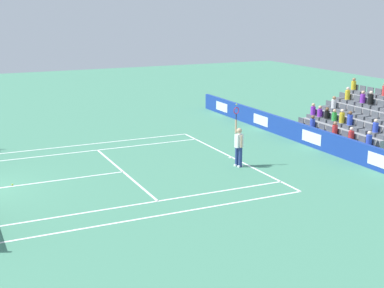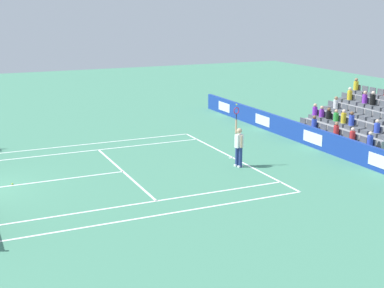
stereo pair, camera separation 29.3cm
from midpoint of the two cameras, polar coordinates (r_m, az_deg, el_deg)
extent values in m
cube|color=white|center=(26.28, 3.91, -1.41)|extent=(10.97, 0.10, 0.01)
cube|color=white|center=(24.19, -7.55, -2.89)|extent=(8.23, 0.10, 0.01)
cube|color=white|center=(23.48, -15.02, -3.79)|extent=(0.10, 6.40, 0.01)
cube|color=white|center=(27.89, -11.04, -0.73)|extent=(0.10, 11.89, 0.01)
cube|color=white|center=(20.35, -5.20, -6.15)|extent=(0.10, 11.89, 0.01)
cube|color=white|center=(29.18, -11.71, -0.10)|extent=(0.10, 11.89, 0.01)
cube|color=white|center=(19.15, -3.78, -7.45)|extent=(0.10, 11.89, 0.01)
cube|color=white|center=(26.24, 3.72, -1.43)|extent=(0.10, 0.20, 0.01)
cube|color=#193899|center=(28.71, 12.26, 0.69)|extent=(24.36, 0.20, 1.03)
cube|color=white|center=(25.08, 18.78, -1.71)|extent=(1.56, 0.01, 0.58)
cube|color=white|center=(28.64, 12.08, 0.67)|extent=(1.56, 0.01, 0.58)
cube|color=white|center=(32.55, 6.93, 2.49)|extent=(1.56, 0.01, 0.58)
cube|color=white|center=(36.69, 2.89, 3.90)|extent=(1.56, 0.01, 0.58)
cylinder|color=navy|center=(24.66, 4.74, -1.40)|extent=(0.16, 0.16, 0.90)
cylinder|color=navy|center=(24.83, 4.37, -1.28)|extent=(0.16, 0.16, 0.90)
cube|color=white|center=(24.77, 4.72, -2.31)|extent=(0.17, 0.28, 0.08)
cube|color=white|center=(24.94, 4.36, -2.19)|extent=(0.17, 0.28, 0.08)
cube|color=white|center=(24.56, 4.59, 0.34)|extent=(0.29, 0.40, 0.60)
sphere|color=#D3A884|center=(24.45, 4.61, 1.39)|extent=(0.24, 0.24, 0.24)
cylinder|color=#D3A884|center=(24.58, 4.28, 1.82)|extent=(0.09, 0.09, 0.62)
cylinder|color=#D3A884|center=(24.36, 4.85, 0.27)|extent=(0.09, 0.09, 0.56)
cylinder|color=black|center=(24.48, 4.30, 2.85)|extent=(0.04, 0.04, 0.28)
torus|color=red|center=(24.43, 4.31, 3.50)|extent=(0.09, 0.31, 0.31)
sphere|color=#D1E533|center=(24.38, 4.32, 4.14)|extent=(0.07, 0.07, 0.07)
cube|color=gray|center=(29.43, 13.90, 0.32)|extent=(6.20, 0.95, 0.42)
cube|color=#545960|center=(27.32, 17.59, -0.33)|extent=(0.48, 0.44, 0.20)
cube|color=#545960|center=(27.40, 17.93, 0.22)|extent=(0.48, 0.04, 0.30)
cube|color=#545960|center=(27.76, 16.73, -0.04)|extent=(0.48, 0.44, 0.20)
cube|color=#545960|center=(27.84, 17.07, 0.50)|extent=(0.48, 0.04, 0.30)
cube|color=#545960|center=(28.21, 15.90, 0.24)|extent=(0.48, 0.44, 0.20)
cube|color=#545960|center=(28.28, 16.24, 0.77)|extent=(0.48, 0.04, 0.30)
cube|color=#545960|center=(28.67, 15.09, 0.51)|extent=(0.48, 0.44, 0.20)
cube|color=#545960|center=(28.74, 15.43, 1.04)|extent=(0.48, 0.04, 0.30)
cube|color=#545960|center=(29.13, 14.31, 0.78)|extent=(0.48, 0.44, 0.20)
cube|color=#545960|center=(29.20, 14.65, 1.29)|extent=(0.48, 0.04, 0.30)
cube|color=#545960|center=(29.59, 13.56, 1.03)|extent=(0.48, 0.44, 0.20)
cube|color=#545960|center=(29.66, 13.89, 1.54)|extent=(0.48, 0.04, 0.30)
cube|color=#545960|center=(30.07, 12.82, 1.28)|extent=(0.48, 0.44, 0.20)
cube|color=#545960|center=(30.13, 13.15, 1.77)|extent=(0.48, 0.04, 0.30)
cube|color=#545960|center=(30.54, 12.12, 1.51)|extent=(0.48, 0.44, 0.20)
cube|color=#545960|center=(30.61, 12.44, 2.00)|extent=(0.48, 0.04, 0.30)
cube|color=#545960|center=(31.03, 11.43, 1.75)|extent=(0.48, 0.44, 0.20)
cube|color=#545960|center=(31.09, 11.75, 2.23)|extent=(0.48, 0.04, 0.30)
cube|color=#545960|center=(31.51, 10.76, 1.97)|extent=(0.48, 0.44, 0.20)
cube|color=#545960|center=(31.58, 11.08, 2.44)|extent=(0.48, 0.04, 0.30)
cube|color=gray|center=(29.98, 15.33, 0.89)|extent=(6.20, 0.95, 0.84)
cube|color=#545960|center=(27.87, 19.09, 0.72)|extent=(0.48, 0.44, 0.20)
cube|color=#545960|center=(28.30, 18.23, 0.99)|extent=(0.48, 0.44, 0.20)
cube|color=#545960|center=(28.39, 18.56, 1.52)|extent=(0.48, 0.04, 0.30)
cube|color=#545960|center=(28.74, 17.39, 1.25)|extent=(0.48, 0.44, 0.20)
cube|color=#545960|center=(28.82, 17.72, 1.77)|extent=(0.48, 0.04, 0.30)
cube|color=#545960|center=(29.19, 16.57, 1.50)|extent=(0.48, 0.44, 0.20)
cube|color=#545960|center=(29.27, 16.90, 2.01)|extent=(0.48, 0.04, 0.30)
cube|color=#545960|center=(29.64, 15.79, 1.74)|extent=(0.48, 0.44, 0.20)
cube|color=#545960|center=(29.72, 16.11, 2.24)|extent=(0.48, 0.04, 0.30)
cube|color=#545960|center=(30.10, 15.02, 1.98)|extent=(0.48, 0.44, 0.20)
cube|color=#545960|center=(30.18, 15.34, 2.47)|extent=(0.48, 0.04, 0.30)
cube|color=#545960|center=(30.56, 14.28, 2.20)|extent=(0.48, 0.44, 0.20)
cube|color=#545960|center=(30.64, 14.60, 2.69)|extent=(0.48, 0.04, 0.30)
cube|color=#545960|center=(31.03, 13.56, 2.43)|extent=(0.48, 0.44, 0.20)
cube|color=#545960|center=(31.11, 13.87, 2.91)|extent=(0.48, 0.04, 0.30)
cube|color=#545960|center=(31.51, 12.86, 2.64)|extent=(0.48, 0.44, 0.20)
cube|color=#545960|center=(31.58, 13.17, 3.11)|extent=(0.48, 0.04, 0.30)
cube|color=#545960|center=(31.99, 12.18, 2.85)|extent=(0.48, 0.44, 0.20)
cube|color=#545960|center=(32.06, 12.49, 3.31)|extent=(0.48, 0.04, 0.30)
cube|color=gray|center=(30.55, 16.72, 1.44)|extent=(6.20, 0.95, 1.26)
cube|color=#545960|center=(29.30, 18.82, 2.21)|extent=(0.48, 0.44, 0.20)
cube|color=#545960|center=(29.39, 19.15, 2.72)|extent=(0.48, 0.04, 0.30)
cube|color=#545960|center=(29.74, 18.00, 2.45)|extent=(0.48, 0.44, 0.20)
cube|color=#545960|center=(29.83, 18.32, 2.95)|extent=(0.48, 0.04, 0.30)
cube|color=#545960|center=(30.18, 17.21, 2.67)|extent=(0.48, 0.44, 0.20)
cube|color=#545960|center=(30.27, 17.52, 3.16)|extent=(0.48, 0.04, 0.30)
cube|color=#545960|center=(30.63, 16.43, 2.89)|extent=(0.48, 0.44, 0.20)
cube|color=#545960|center=(30.72, 16.75, 3.37)|extent=(0.48, 0.04, 0.30)
cube|color=#545960|center=(31.09, 15.68, 3.10)|extent=(0.48, 0.44, 0.20)
cube|color=#545960|center=(31.17, 15.99, 3.58)|extent=(0.48, 0.04, 0.30)
cube|color=#545960|center=(31.55, 14.95, 3.31)|extent=(0.48, 0.44, 0.20)
cube|color=#545960|center=(31.63, 15.26, 3.78)|extent=(0.48, 0.04, 0.30)
cube|color=#545960|center=(32.02, 14.24, 3.51)|extent=(0.48, 0.44, 0.20)
cube|color=#545960|center=(32.10, 14.55, 3.97)|extent=(0.48, 0.04, 0.30)
cube|color=#545960|center=(32.49, 13.56, 3.70)|extent=(0.48, 0.44, 0.20)
cube|color=#545960|center=(32.57, 13.86, 4.15)|extent=(0.48, 0.04, 0.30)
cube|color=gray|center=(31.14, 18.06, 1.97)|extent=(6.20, 0.95, 1.68)
cube|color=#545960|center=(30.75, 18.58, 3.57)|extent=(0.48, 0.44, 0.20)
cube|color=#545960|center=(30.84, 18.89, 4.05)|extent=(0.48, 0.04, 0.30)
cube|color=#545960|center=(31.19, 17.80, 3.77)|extent=(0.48, 0.44, 0.20)
cube|color=#545960|center=(31.28, 18.11, 4.24)|extent=(0.48, 0.04, 0.30)
cube|color=#545960|center=(31.64, 17.04, 3.97)|extent=(0.48, 0.44, 0.20)
cube|color=#545960|center=(31.73, 17.35, 4.43)|extent=(0.48, 0.04, 0.30)
cube|color=#545960|center=(32.09, 16.31, 4.16)|extent=(0.48, 0.44, 0.20)
cube|color=#545960|center=(32.18, 16.61, 4.62)|extent=(0.48, 0.04, 0.30)
cube|color=#545960|center=(32.55, 15.59, 4.34)|extent=(0.48, 0.44, 0.20)
cube|color=#545960|center=(32.64, 15.89, 4.79)|extent=(0.48, 0.04, 0.30)
cube|color=#545960|center=(33.02, 14.89, 4.52)|extent=(0.48, 0.44, 0.20)
cube|color=#545960|center=(33.10, 15.19, 4.96)|extent=(0.48, 0.04, 0.30)
cube|color=#545960|center=(31.77, 19.12, 4.62)|extent=(0.48, 0.44, 0.20)
cube|color=#545960|center=(32.21, 18.36, 4.80)|extent=(0.48, 0.44, 0.20)
cube|color=#545960|center=(32.31, 18.65, 5.25)|extent=(0.48, 0.04, 0.30)
cube|color=#545960|center=(32.66, 17.62, 4.98)|extent=(0.48, 0.44, 0.20)
cube|color=#545960|center=(32.76, 17.91, 5.42)|extent=(0.48, 0.04, 0.30)
cube|color=#545960|center=(33.11, 16.89, 5.15)|extent=(0.48, 0.44, 0.20)
cube|color=#545960|center=(33.21, 17.18, 5.59)|extent=(0.48, 0.04, 0.30)
cube|color=#545960|center=(33.57, 16.19, 5.31)|extent=(0.48, 0.44, 0.20)
cube|color=#545960|center=(33.66, 16.48, 5.75)|extent=(0.48, 0.04, 0.30)
cylinder|color=purple|center=(31.62, 17.16, 4.57)|extent=(0.28, 0.28, 0.47)
sphere|color=#D3A884|center=(31.57, 17.20, 5.17)|extent=(0.20, 0.20, 0.20)
cylinder|color=black|center=(31.16, 17.92, 4.45)|extent=(0.28, 0.28, 0.55)
sphere|color=beige|center=(31.11, 17.97, 5.13)|extent=(0.20, 0.20, 0.20)
cylinder|color=red|center=(28.17, 16.02, 0.88)|extent=(0.28, 0.28, 0.44)
sphere|color=beige|center=(28.10, 16.06, 1.51)|extent=(0.20, 0.20, 0.20)
cylinder|color=green|center=(30.53, 14.39, 2.79)|extent=(0.28, 0.28, 0.43)
sphere|color=#D3A884|center=(30.47, 14.42, 3.38)|extent=(0.20, 0.20, 0.20)
cylinder|color=blue|center=(29.60, 15.91, 2.44)|extent=(0.28, 0.28, 0.53)
sphere|color=brown|center=(29.53, 15.95, 3.14)|extent=(0.20, 0.20, 0.20)
cylinder|color=yellow|center=(33.55, 16.30, 5.90)|extent=(0.28, 0.28, 0.50)
sphere|color=#9E7251|center=(33.50, 16.34, 6.49)|extent=(0.20, 0.20, 0.20)
cylinder|color=blue|center=(27.27, 17.72, 0.39)|extent=(0.28, 0.28, 0.50)
sphere|color=beige|center=(27.20, 17.77, 1.10)|extent=(0.20, 0.20, 0.20)
cylinder|color=purple|center=(31.96, 12.28, 3.43)|extent=(0.28, 0.28, 0.46)
sphere|color=#D3A884|center=(31.90, 12.31, 4.01)|extent=(0.20, 0.20, 0.20)
cylinder|color=purple|center=(31.48, 12.96, 3.20)|extent=(0.28, 0.28, 0.42)
sphere|color=#D3A884|center=(31.42, 12.99, 3.76)|extent=(0.20, 0.20, 0.20)
cylinder|color=blue|center=(30.50, 12.22, 2.14)|extent=(0.28, 0.28, 0.47)
sphere|color=brown|center=(30.44, 12.26, 2.76)|extent=(0.20, 0.20, 0.20)
cylinder|color=black|center=(31.00, 13.66, 3.00)|extent=(0.28, 0.28, 0.42)
sphere|color=brown|center=(30.95, 13.70, 3.56)|extent=(0.20, 0.20, 0.20)
cylinder|color=red|center=(29.08, 14.43, 1.44)|extent=(0.28, 0.28, 0.48)
sphere|color=#9E7251|center=(29.01, 14.47, 2.09)|extent=(0.20, 0.20, 0.20)
cylinder|color=blue|center=(28.27, 18.35, 1.65)|extent=(0.28, 0.28, 0.47)
sphere|color=beige|center=(28.20, 18.41, 2.31)|extent=(0.20, 0.20, 0.20)
cylinder|color=yellow|center=(32.53, 15.70, 4.97)|extent=(0.28, 0.28, 0.51)
sphere|color=beige|center=(32.47, 15.74, 5.59)|extent=(0.20, 0.20, 0.20)
cylinder|color=yellow|center=(30.06, 15.14, 2.67)|extent=(0.28, 0.28, 0.53)
sphere|color=beige|center=(29.99, 15.18, 3.35)|extent=(0.20, 0.20, 0.20)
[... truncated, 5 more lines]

